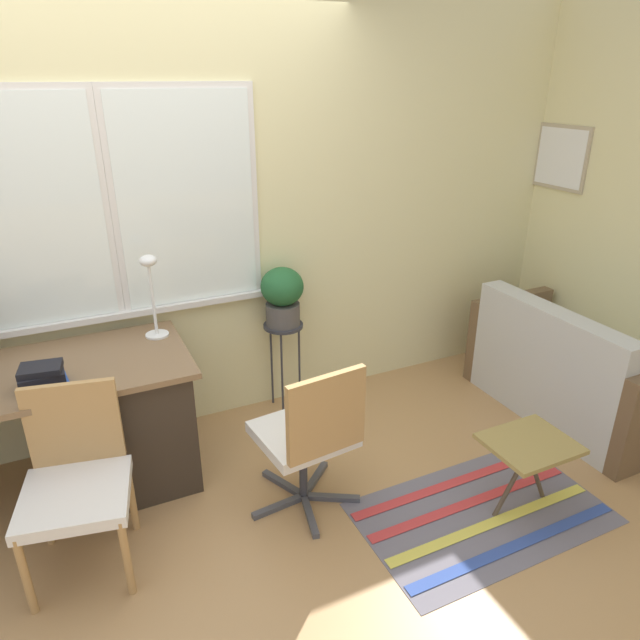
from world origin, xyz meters
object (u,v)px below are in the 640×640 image
Objects in this scene: office_chair_swivel at (310,435)px; desk_lamp at (151,284)px; desk_chair_wooden at (76,479)px; couch_loveseat at (570,375)px; folding_stool at (529,448)px; potted_plant at (282,294)px; plant_stand at (283,335)px; book_stack at (43,377)px.

desk_lamp is at bearing -63.11° from office_chair_swivel.
desk_chair_wooden is at bearing -126.34° from desk_lamp.
office_chair_swivel is 0.64× the size of couch_loveseat.
potted_plant is at bearing 117.58° from folding_stool.
plant_stand is at bearing 7.26° from desk_lamp.
desk_lamp reaches higher than office_chair_swivel.
potted_plant is at bearing 7.26° from desk_lamp.
desk_lamp is 0.35× the size of couch_loveseat.
potted_plant reaches higher than book_stack.
couch_loveseat is at bearing 177.24° from office_chair_swivel.
potted_plant is (0.81, 0.10, -0.23)m from desk_lamp.
book_stack is 1.31m from office_chair_swivel.
office_chair_swivel is 1.07m from potted_plant.
potted_plant is at bearing -110.57° from office_chair_swivel.
desk_lamp reaches higher than plant_stand.
desk_lamp is 0.97m from plant_stand.
office_chair_swivel is 1.01m from plant_stand.
book_stack is at bearing -148.70° from desk_lamp.
plant_stand is (0.81, 0.10, -0.51)m from desk_lamp.
folding_stool is (2.10, -0.62, -0.08)m from desk_chair_wooden.
potted_plant is 0.89× the size of folding_stool.
desk_lamp reaches higher than couch_loveseat.
desk_lamp reaches higher than desk_chair_wooden.
couch_loveseat is at bearing 10.61° from desk_chair_wooden.
plant_stand is 1.65× the size of potted_plant.
potted_plant is (0.00, 0.00, 0.28)m from plant_stand.
desk_chair_wooden is at bearing -80.00° from book_stack.
desk_chair_wooden is 0.98× the size of office_chair_swivel.
potted_plant is at bearing 0.00° from plant_stand.
plant_stand is at bearing 180.00° from potted_plant.
couch_loveseat is (2.51, -0.76, -0.78)m from desk_lamp.
desk_lamp reaches higher than potted_plant.
desk_chair_wooden is 3.05m from couch_loveseat.
office_chair_swivel reaches higher than couch_loveseat.
folding_stool is (0.76, -1.45, -0.18)m from plant_stand.
book_stack is 1.48m from potted_plant.
plant_stand is (1.34, 0.82, 0.10)m from desk_chair_wooden.
office_chair_swivel is at bearing -104.62° from potted_plant.
plant_stand is (-1.70, 0.86, 0.27)m from couch_loveseat.
folding_stool is (-0.95, -0.59, 0.09)m from couch_loveseat.
desk_lamp is 1.25× the size of potted_plant.
plant_stand is at bearing 117.58° from folding_stool.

